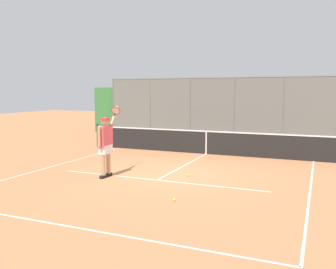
{
  "coord_description": "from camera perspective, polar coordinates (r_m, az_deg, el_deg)",
  "views": [
    {
      "loc": [
        -4.26,
        10.07,
        2.53
      ],
      "look_at": [
        0.63,
        -1.46,
        1.05
      ],
      "focal_mm": 38.63,
      "sensor_mm": 36.0,
      "label": 1
    }
  ],
  "objects": [
    {
      "name": "ground_plane",
      "position": [
        11.22,
        0.04,
        -6.29
      ],
      "size": [
        60.0,
        60.0,
        0.0
      ],
      "primitive_type": "plane",
      "color": "#C67A4C"
    },
    {
      "name": "court_line_markings",
      "position": [
        10.18,
        -2.55,
        -7.64
      ],
      "size": [
        8.24,
        8.75,
        0.01
      ],
      "color": "white",
      "rests_on": "ground"
    },
    {
      "name": "fence_backdrop",
      "position": [
        20.22,
        10.8,
        3.41
      ],
      "size": [
        17.98,
        1.37,
        3.32
      ],
      "color": "slate",
      "rests_on": "ground"
    },
    {
      "name": "tennis_net",
      "position": [
        14.82,
        6.05,
        -1.19
      ],
      "size": [
        10.59,
        0.09,
        1.07
      ],
      "color": "#2D2D2D",
      "rests_on": "ground"
    },
    {
      "name": "tennis_player",
      "position": [
        10.83,
        -9.82,
        -1.11
      ],
      "size": [
        0.47,
        1.46,
        2.09
      ],
      "rotation": [
        0.0,
        0.0,
        -1.57
      ],
      "color": "black",
      "rests_on": "ground"
    },
    {
      "name": "tennis_ball_by_sideline",
      "position": [
        10.98,
        3.12,
        -6.41
      ],
      "size": [
        0.07,
        0.07,
        0.07
      ],
      "primitive_type": "sphere",
      "color": "#D6E042",
      "rests_on": "ground"
    },
    {
      "name": "tennis_ball_mid_court",
      "position": [
        8.54,
        0.99,
        -10.26
      ],
      "size": [
        0.07,
        0.07,
        0.07
      ],
      "primitive_type": "sphere",
      "color": "#D6E042",
      "rests_on": "ground"
    }
  ]
}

